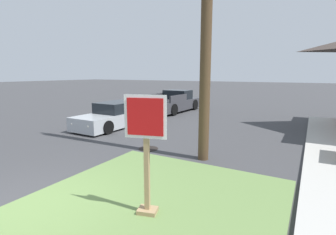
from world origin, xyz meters
TOP-DOWN VIEW (x-y plane):
  - ground_plane at (0.00, 0.00)m, footprint 160.00×160.00m
  - grass_corner_patch at (2.15, 1.29)m, footprint 5.01×5.53m
  - stop_sign at (2.30, 1.06)m, footprint 0.75×0.37m
  - manhole_cover at (-0.14, 4.70)m, footprint 0.70×0.70m
  - parked_sedan_silver at (-3.77, 7.08)m, footprint 1.88×4.48m
  - pickup_truck_charcoal at (-3.75, 13.18)m, footprint 2.30×5.18m

SIDE VIEW (x-z plane):
  - ground_plane at x=0.00m, z-range 0.00..0.00m
  - manhole_cover at x=-0.14m, z-range 0.00..0.02m
  - grass_corner_patch at x=2.15m, z-range 0.00..0.08m
  - parked_sedan_silver at x=-3.77m, z-range -0.08..1.17m
  - pickup_truck_charcoal at x=-3.75m, z-range -0.12..1.36m
  - stop_sign at x=2.30m, z-range 0.08..2.32m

